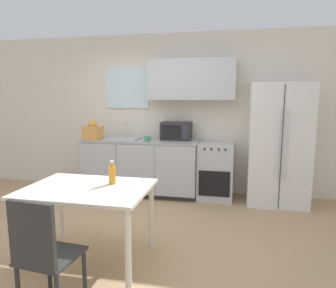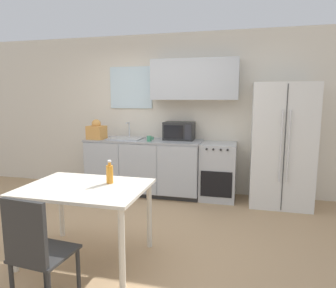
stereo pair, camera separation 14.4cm
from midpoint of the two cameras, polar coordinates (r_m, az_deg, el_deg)
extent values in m
plane|color=tan|center=(3.77, -6.77, -16.86)|extent=(12.00, 12.00, 0.00)
cube|color=beige|center=(5.26, 0.52, 5.76)|extent=(12.00, 0.06, 2.70)
cube|color=silver|center=(5.41, -6.27, 10.60)|extent=(0.77, 0.04, 0.72)
cube|color=#B2B7BC|center=(4.98, 5.90, 12.12)|extent=(1.41, 0.32, 0.65)
cube|color=#333333|center=(5.28, -3.63, -8.74)|extent=(1.92, 0.57, 0.08)
cube|color=#B2B7BC|center=(5.13, -3.78, -4.03)|extent=(1.92, 0.63, 0.82)
cube|color=#B2B7BC|center=(5.08, -11.84, -4.34)|extent=(0.62, 0.01, 0.80)
cube|color=#B2B7BC|center=(4.83, -4.96, -4.85)|extent=(0.62, 0.01, 0.80)
cube|color=#B2B7BC|center=(4.67, 2.54, -5.31)|extent=(0.62, 0.01, 0.80)
cube|color=#9EA0A5|center=(5.06, -3.83, 0.69)|extent=(1.95, 0.66, 0.03)
cube|color=#B7BABC|center=(4.94, 10.33, -5.11)|extent=(0.56, 0.58, 0.91)
cube|color=black|center=(4.69, 10.04, -7.58)|extent=(0.48, 0.01, 0.40)
cylinder|color=#262626|center=(4.57, 8.26, -0.98)|extent=(0.03, 0.02, 0.03)
cylinder|color=#262626|center=(4.56, 9.51, -1.03)|extent=(0.03, 0.02, 0.03)
cylinder|color=#262626|center=(4.55, 10.91, -1.08)|extent=(0.03, 0.02, 0.03)
cylinder|color=#262626|center=(4.55, 12.17, -1.13)|extent=(0.03, 0.02, 0.03)
cube|color=silver|center=(4.84, 21.61, -0.21)|extent=(0.89, 0.67, 1.85)
cube|color=#3F3F3F|center=(4.51, 22.16, -0.86)|extent=(0.01, 0.01, 1.79)
cylinder|color=silver|center=(4.47, 21.59, -0.43)|extent=(0.02, 0.02, 1.02)
cylinder|color=silver|center=(4.48, 22.86, -0.47)|extent=(0.02, 0.02, 1.02)
cube|color=#B7BABC|center=(5.16, -7.29, 1.08)|extent=(0.57, 0.44, 0.02)
cylinder|color=silver|center=(5.31, -6.61, 2.80)|extent=(0.02, 0.02, 0.26)
cylinder|color=silver|center=(5.24, -6.90, 4.01)|extent=(0.02, 0.14, 0.02)
cube|color=#282828|center=(5.00, 2.97, 2.51)|extent=(0.50, 0.34, 0.30)
cube|color=black|center=(4.85, 1.88, 2.32)|extent=(0.32, 0.01, 0.21)
cube|color=#2D2D33|center=(4.80, 4.66, 2.23)|extent=(0.10, 0.01, 0.24)
cylinder|color=#3F8C66|center=(4.83, -2.76, 1.03)|extent=(0.08, 0.08, 0.09)
torus|color=#3F8C66|center=(4.81, -2.06, 1.06)|extent=(0.02, 0.07, 0.07)
cube|color=#DB994C|center=(5.20, -12.67, 2.14)|extent=(0.31, 0.27, 0.23)
sphere|color=#DB994C|center=(5.18, -12.73, 3.77)|extent=(0.17, 0.17, 0.15)
cube|color=beige|center=(3.09, -14.25, -8.08)|extent=(1.21, 0.88, 0.03)
cylinder|color=beige|center=(3.22, -26.23, -15.24)|extent=(0.06, 0.06, 0.73)
cylinder|color=beige|center=(2.70, -7.19, -19.21)|extent=(0.06, 0.06, 0.73)
cylinder|color=beige|center=(3.79, -18.65, -11.17)|extent=(0.06, 0.06, 0.73)
cylinder|color=beige|center=(3.35, -2.33, -13.36)|extent=(0.06, 0.06, 0.73)
cube|color=#282828|center=(2.61, -20.84, -18.94)|extent=(0.43, 0.43, 0.02)
cube|color=#282828|center=(2.38, -24.07, -15.22)|extent=(0.37, 0.07, 0.48)
cylinder|color=#282828|center=(2.93, -21.05, -20.73)|extent=(0.03, 0.03, 0.43)
cylinder|color=#282828|center=(2.74, -15.15, -22.57)|extent=(0.03, 0.03, 0.43)
cylinder|color=orange|center=(3.12, -9.70, -5.75)|extent=(0.07, 0.07, 0.18)
cylinder|color=orange|center=(3.09, -9.75, -3.76)|extent=(0.03, 0.03, 0.04)
cylinder|color=white|center=(3.09, -9.76, -3.24)|extent=(0.04, 0.04, 0.02)
camera|label=1|loc=(0.07, -88.91, 0.17)|focal=32.00mm
camera|label=2|loc=(0.07, 91.09, -0.17)|focal=32.00mm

